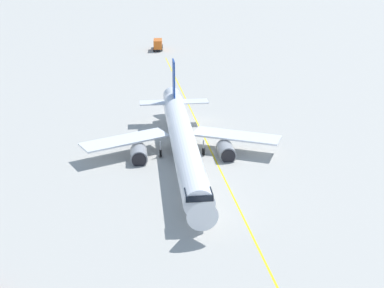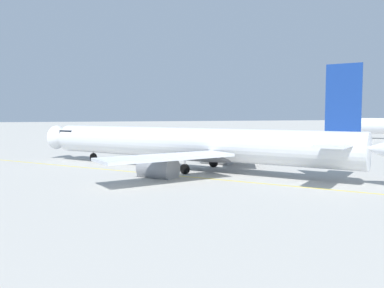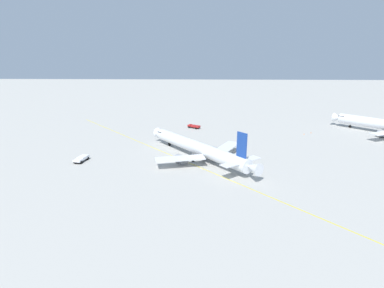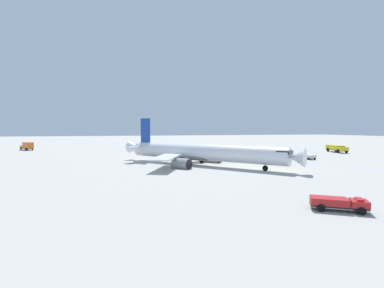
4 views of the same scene
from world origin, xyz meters
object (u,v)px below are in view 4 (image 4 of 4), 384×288
object	(u,v)px
airliner_main	(199,153)
ops_pickup_truck	(338,203)
catering_truck_truck	(27,146)
pushback_tug_truck	(308,156)
fire_tender_truck	(336,148)

from	to	relation	value
airliner_main	ops_pickup_truck	world-z (taller)	airliner_main
catering_truck_truck	pushback_tug_truck	bearing A→B (deg)	-160.38
airliner_main	fire_tender_truck	world-z (taller)	airliner_main
pushback_tug_truck	catering_truck_truck	size ratio (longest dim) A/B	0.71
fire_tender_truck	catering_truck_truck	bearing A→B (deg)	-98.28
airliner_main	pushback_tug_truck	bearing A→B (deg)	57.82
airliner_main	ops_pickup_truck	size ratio (longest dim) A/B	6.92
airliner_main	catering_truck_truck	distance (m)	81.40
ops_pickup_truck	fire_tender_truck	bearing A→B (deg)	80.25
airliner_main	catering_truck_truck	world-z (taller)	airliner_main
catering_truck_truck	ops_pickup_truck	distance (m)	114.54
airliner_main	pushback_tug_truck	distance (m)	33.39
airliner_main	ops_pickup_truck	distance (m)	37.97
ops_pickup_truck	pushback_tug_truck	bearing A→B (deg)	88.08
fire_tender_truck	catering_truck_truck	world-z (taller)	catering_truck_truck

